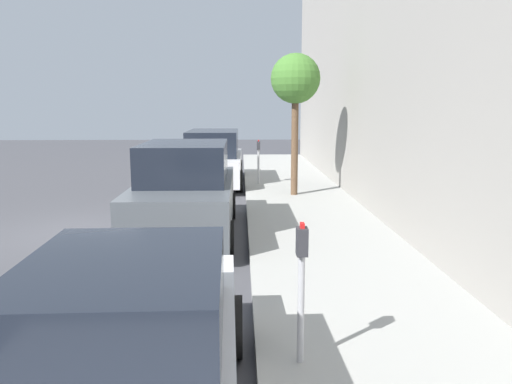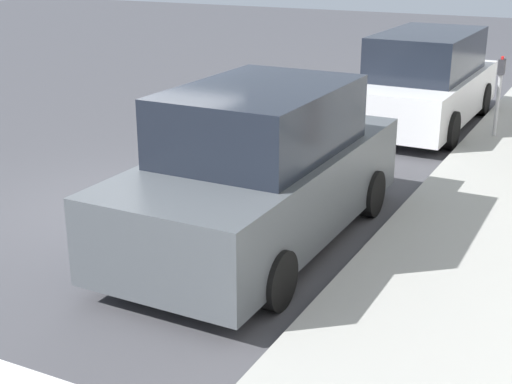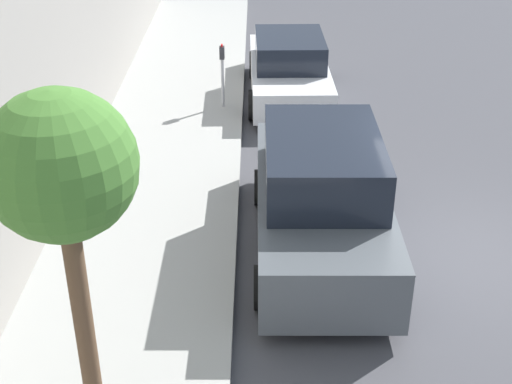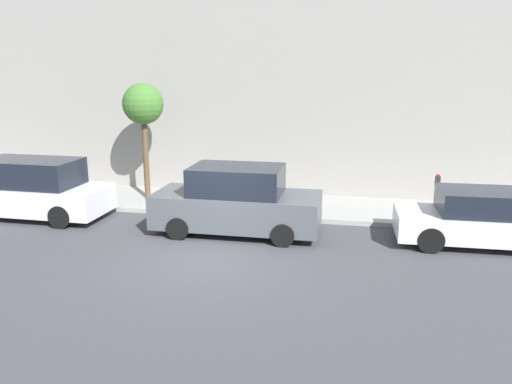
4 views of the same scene
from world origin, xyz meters
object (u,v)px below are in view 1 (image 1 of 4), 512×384
parked_minivan_third (213,159)px  parking_meter_near (301,278)px  parked_sedan_nearest (125,358)px  parked_suv_second (186,192)px  street_tree (295,81)px  parking_meter_far (258,157)px

parked_minivan_third → parking_meter_near: 12.70m
parking_meter_near → parked_sedan_nearest: bearing=-148.5°
parked_suv_second → street_tree: size_ratio=1.18×
parked_minivan_third → parking_meter_near: bearing=-83.0°
parked_minivan_third → parking_meter_far: parked_minivan_third is taller
street_tree → parking_meter_far: bearing=114.7°
street_tree → parking_meter_near: bearing=-95.7°
parked_minivan_third → parking_meter_near: size_ratio=3.35×
parked_suv_second → parking_meter_near: bearing=-72.9°
parked_sedan_nearest → parking_meter_near: size_ratio=3.09×
parked_sedan_nearest → parking_meter_far: bearing=83.1°
street_tree → parked_sedan_nearest: bearing=-103.3°
parked_suv_second → parked_minivan_third: 6.84m
parked_minivan_third → street_tree: 4.57m
parked_suv_second → parking_meter_far: 6.37m
parked_sedan_nearest → parked_minivan_third: (0.01, 13.55, 0.20)m
parking_meter_far → street_tree: 3.34m
parked_sedan_nearest → parking_meter_near: parking_meter_near is taller
parked_minivan_third → parking_meter_far: bearing=-25.2°
parked_suv_second → parking_meter_far: bearing=73.8°
parked_suv_second → parking_meter_near: 6.03m
parked_sedan_nearest → parked_suv_second: size_ratio=0.94×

